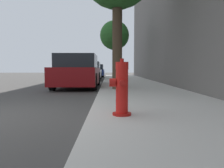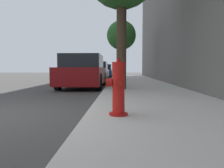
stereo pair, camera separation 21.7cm
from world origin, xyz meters
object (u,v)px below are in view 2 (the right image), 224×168
(fire_hydrant, at_px, (118,89))
(street_tree_far, at_px, (121,36))
(parked_car_mid, at_px, (96,71))
(parked_car_far, at_px, (104,71))
(parked_car_near, at_px, (83,72))

(fire_hydrant, xyz_separation_m, street_tree_far, (0.15, 10.64, 2.39))
(fire_hydrant, height_order, street_tree_far, street_tree_far)
(parked_car_mid, relative_size, parked_car_far, 1.13)
(parked_car_near, relative_size, street_tree_far, 1.09)
(fire_hydrant, xyz_separation_m, parked_car_near, (-1.61, 6.36, 0.17))
(parked_car_near, distance_m, street_tree_far, 5.13)
(parked_car_mid, bearing_deg, fire_hydrant, -82.32)
(fire_hydrant, xyz_separation_m, parked_car_mid, (-1.76, 13.08, 0.11))
(parked_car_near, xyz_separation_m, street_tree_far, (1.76, 4.27, 2.22))
(parked_car_far, distance_m, street_tree_far, 8.66)
(parked_car_mid, bearing_deg, street_tree_far, -51.89)
(parked_car_near, height_order, street_tree_far, street_tree_far)
(parked_car_mid, bearing_deg, parked_car_far, 88.07)
(parked_car_far, bearing_deg, parked_car_mid, -91.93)
(parked_car_mid, relative_size, street_tree_far, 1.20)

